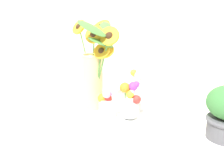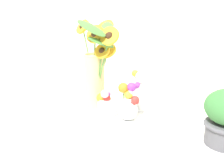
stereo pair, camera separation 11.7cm
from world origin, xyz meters
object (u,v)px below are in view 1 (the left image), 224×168
at_px(serving_tray, 112,115).
at_px(vase_small_center, 107,105).
at_px(vase_bulb_right, 130,104).
at_px(mason_jar_sunflowers, 94,69).
at_px(vase_small_back, 138,91).

xyz_separation_m(serving_tray, vase_small_center, (0.01, -0.05, 0.07)).
bearing_deg(vase_small_center, vase_bulb_right, 24.08).
bearing_deg(mason_jar_sunflowers, serving_tray, -5.26).
bearing_deg(vase_bulb_right, vase_small_back, 101.67).
bearing_deg(vase_small_back, mason_jar_sunflowers, -151.31).
xyz_separation_m(mason_jar_sunflowers, vase_small_back, (0.18, 0.10, -0.10)).
distance_m(serving_tray, vase_small_back, 0.17).
bearing_deg(vase_small_center, mason_jar_sunflowers, 151.22).
bearing_deg(mason_jar_sunflowers, vase_bulb_right, -6.21).
distance_m(mason_jar_sunflowers, vase_bulb_right, 0.24).
relative_size(serving_tray, vase_small_back, 2.38).
height_order(mason_jar_sunflowers, vase_bulb_right, mason_jar_sunflowers).
xyz_separation_m(serving_tray, mason_jar_sunflowers, (-0.11, 0.01, 0.20)).
relative_size(mason_jar_sunflowers, vase_small_back, 2.24).
height_order(vase_small_center, vase_small_back, vase_small_back).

